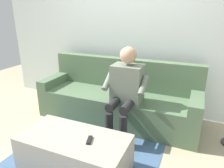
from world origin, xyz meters
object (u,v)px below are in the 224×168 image
object	(u,v)px
couch	(118,100)
person_solo_seated	(126,87)
coffee_table	(75,153)
remote_black	(89,140)

from	to	relation	value
couch	person_solo_seated	size ratio (longest dim) A/B	2.02
coffee_table	remote_black	world-z (taller)	remote_black
couch	remote_black	bearing A→B (deg)	98.63
coffee_table	couch	bearing A→B (deg)	-90.00
coffee_table	remote_black	bearing A→B (deg)	-179.73
couch	coffee_table	size ratio (longest dim) A/B	2.12
remote_black	couch	bearing A→B (deg)	-9.17
coffee_table	person_solo_seated	distance (m)	0.99
coffee_table	remote_black	size ratio (longest dim) A/B	8.65
couch	coffee_table	xyz separation A→B (m)	(0.00, 1.18, -0.11)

